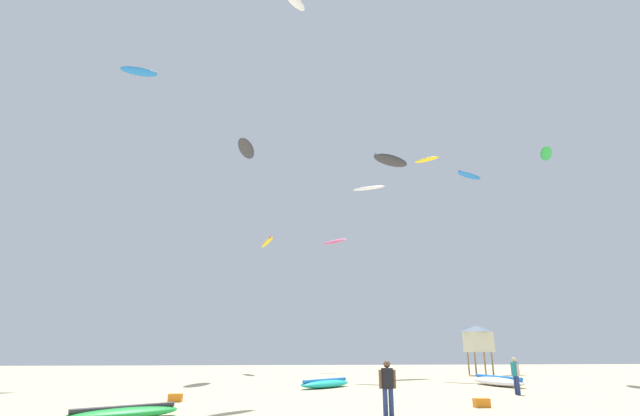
{
  "coord_description": "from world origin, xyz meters",
  "views": [
    {
      "loc": [
        -2.8,
        -11.28,
        2.04
      ],
      "look_at": [
        0.0,
        19.14,
        11.41
      ],
      "focal_mm": 26.1,
      "sensor_mm": 36.0,
      "label": 1
    }
  ],
  "objects_px": {
    "kite_grounded_near": "(325,383)",
    "cooler_box": "(175,398)",
    "kite_aloft_7": "(469,176)",
    "kite_aloft_9": "(369,188)",
    "kite_aloft_5": "(267,242)",
    "kite_aloft_6": "(427,160)",
    "kite_aloft_1": "(546,154)",
    "kite_grounded_far": "(124,413)",
    "person_midground": "(515,373)",
    "kite_aloft_3": "(294,0)",
    "kite_aloft_8": "(391,160)",
    "kite_grounded_mid": "(498,381)",
    "kite_aloft_4": "(139,71)",
    "lifeguard_tower": "(478,338)",
    "gear_bag": "(482,403)",
    "person_foreground": "(388,384)",
    "kite_aloft_0": "(246,149)",
    "kite_aloft_2": "(335,242)"
  },
  "relations": [
    {
      "from": "kite_grounded_near",
      "to": "cooler_box",
      "type": "distance_m",
      "value": 9.82
    },
    {
      "from": "kite_aloft_7",
      "to": "kite_aloft_9",
      "type": "height_order",
      "value": "kite_aloft_7"
    },
    {
      "from": "kite_aloft_5",
      "to": "kite_aloft_6",
      "type": "bearing_deg",
      "value": -31.76
    },
    {
      "from": "kite_grounded_near",
      "to": "kite_aloft_1",
      "type": "relative_size",
      "value": 1.17
    },
    {
      "from": "kite_grounded_far",
      "to": "kite_aloft_6",
      "type": "height_order",
      "value": "kite_aloft_6"
    },
    {
      "from": "kite_grounded_near",
      "to": "person_midground",
      "type": "bearing_deg",
      "value": -29.9
    },
    {
      "from": "kite_aloft_3",
      "to": "kite_aloft_8",
      "type": "distance_m",
      "value": 19.65
    },
    {
      "from": "kite_grounded_mid",
      "to": "kite_aloft_3",
      "type": "distance_m",
      "value": 29.12
    },
    {
      "from": "kite_grounded_near",
      "to": "kite_aloft_4",
      "type": "distance_m",
      "value": 30.34
    },
    {
      "from": "kite_grounded_mid",
      "to": "cooler_box",
      "type": "relative_size",
      "value": 8.95
    },
    {
      "from": "kite_aloft_9",
      "to": "kite_grounded_far",
      "type": "bearing_deg",
      "value": -120.79
    },
    {
      "from": "lifeguard_tower",
      "to": "kite_aloft_5",
      "type": "relative_size",
      "value": 0.97
    },
    {
      "from": "gear_bag",
      "to": "kite_grounded_far",
      "type": "bearing_deg",
      "value": -170.45
    },
    {
      "from": "gear_bag",
      "to": "kite_aloft_4",
      "type": "xyz_separation_m",
      "value": [
        -20.17,
        18.1,
        24.98
      ]
    },
    {
      "from": "person_foreground",
      "to": "kite_aloft_0",
      "type": "xyz_separation_m",
      "value": [
        -6.79,
        23.19,
        18.52
      ]
    },
    {
      "from": "person_foreground",
      "to": "kite_aloft_7",
      "type": "xyz_separation_m",
      "value": [
        18.38,
        33.11,
        20.61
      ]
    },
    {
      "from": "gear_bag",
      "to": "kite_aloft_5",
      "type": "distance_m",
      "value": 33.97
    },
    {
      "from": "kite_aloft_3",
      "to": "kite_aloft_5",
      "type": "relative_size",
      "value": 0.55
    },
    {
      "from": "kite_aloft_0",
      "to": "kite_grounded_mid",
      "type": "bearing_deg",
      "value": -32.33
    },
    {
      "from": "gear_bag",
      "to": "kite_aloft_2",
      "type": "xyz_separation_m",
      "value": [
        -1.49,
        31.99,
        13.48
      ]
    },
    {
      "from": "kite_grounded_mid",
      "to": "kite_aloft_0",
      "type": "height_order",
      "value": "kite_aloft_0"
    },
    {
      "from": "kite_grounded_far",
      "to": "kite_aloft_7",
      "type": "bearing_deg",
      "value": 51.01
    },
    {
      "from": "gear_bag",
      "to": "kite_aloft_6",
      "type": "distance_m",
      "value": 28.89
    },
    {
      "from": "kite_aloft_1",
      "to": "gear_bag",
      "type": "bearing_deg",
      "value": -132.06
    },
    {
      "from": "person_foreground",
      "to": "kite_aloft_2",
      "type": "bearing_deg",
      "value": -4.17
    },
    {
      "from": "kite_grounded_near",
      "to": "kite_grounded_far",
      "type": "xyz_separation_m",
      "value": [
        -7.5,
        -12.04,
        -0.04
      ]
    },
    {
      "from": "person_midground",
      "to": "kite_aloft_4",
      "type": "distance_m",
      "value": 36.58
    },
    {
      "from": "kite_aloft_1",
      "to": "kite_aloft_6",
      "type": "height_order",
      "value": "kite_aloft_6"
    },
    {
      "from": "kite_grounded_near",
      "to": "gear_bag",
      "type": "relative_size",
      "value": 6.7
    },
    {
      "from": "kite_grounded_near",
      "to": "kite_aloft_1",
      "type": "height_order",
      "value": "kite_aloft_1"
    },
    {
      "from": "kite_aloft_3",
      "to": "kite_aloft_8",
      "type": "height_order",
      "value": "kite_aloft_3"
    },
    {
      "from": "kite_aloft_3",
      "to": "kite_aloft_4",
      "type": "bearing_deg",
      "value": 147.85
    },
    {
      "from": "kite_grounded_near",
      "to": "kite_aloft_7",
      "type": "distance_m",
      "value": 35.52
    },
    {
      "from": "cooler_box",
      "to": "kite_grounded_far",
      "type": "bearing_deg",
      "value": -95.87
    },
    {
      "from": "kite_aloft_5",
      "to": "kite_aloft_6",
      "type": "relative_size",
      "value": 1.89
    },
    {
      "from": "kite_aloft_0",
      "to": "kite_grounded_far",
      "type": "bearing_deg",
      "value": -93.71
    },
    {
      "from": "lifeguard_tower",
      "to": "gear_bag",
      "type": "height_order",
      "value": "lifeguard_tower"
    },
    {
      "from": "kite_aloft_5",
      "to": "kite_aloft_7",
      "type": "relative_size",
      "value": 1.08
    },
    {
      "from": "person_foreground",
      "to": "kite_grounded_far",
      "type": "height_order",
      "value": "person_foreground"
    },
    {
      "from": "kite_grounded_far",
      "to": "kite_aloft_2",
      "type": "bearing_deg",
      "value": 72.29
    },
    {
      "from": "kite_grounded_far",
      "to": "kite_aloft_6",
      "type": "xyz_separation_m",
      "value": [
        18.25,
        23.07,
        18.92
      ]
    },
    {
      "from": "kite_aloft_0",
      "to": "kite_aloft_3",
      "type": "distance_m",
      "value": 13.65
    },
    {
      "from": "kite_aloft_1",
      "to": "kite_aloft_4",
      "type": "relative_size",
      "value": 1.01
    },
    {
      "from": "person_midground",
      "to": "gear_bag",
      "type": "height_order",
      "value": "person_midground"
    },
    {
      "from": "kite_aloft_1",
      "to": "kite_aloft_3",
      "type": "distance_m",
      "value": 24.22
    },
    {
      "from": "kite_aloft_4",
      "to": "kite_grounded_mid",
      "type": "bearing_deg",
      "value": -16.4
    },
    {
      "from": "kite_grounded_far",
      "to": "kite_grounded_near",
      "type": "bearing_deg",
      "value": 58.07
    },
    {
      "from": "kite_aloft_3",
      "to": "kite_aloft_7",
      "type": "xyz_separation_m",
      "value": [
        21.36,
        21.02,
        -4.86
      ]
    },
    {
      "from": "kite_aloft_3",
      "to": "kite_aloft_6",
      "type": "bearing_deg",
      "value": 40.71
    },
    {
      "from": "gear_bag",
      "to": "kite_aloft_1",
      "type": "distance_m",
      "value": 28.31
    }
  ]
}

